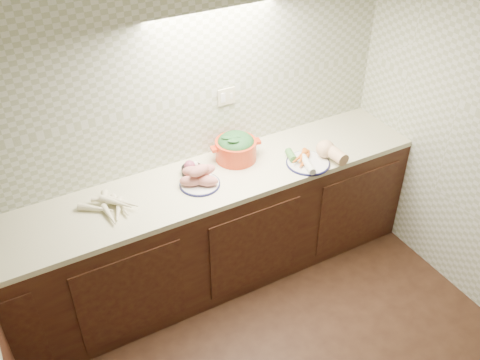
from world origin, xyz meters
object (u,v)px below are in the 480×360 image
parsnip_pile (103,203)px  sweet_potato_plate (199,177)px  dutch_oven (236,147)px  onion_bowl (191,169)px  veg_plate (316,155)px

parsnip_pile → sweet_potato_plate: bearing=-7.3°
sweet_potato_plate → dutch_oven: (0.36, 0.15, 0.04)m
sweet_potato_plate → dutch_oven: size_ratio=0.77×
onion_bowl → parsnip_pile: bearing=-174.8°
veg_plate → onion_bowl: bearing=161.2°
sweet_potato_plate → onion_bowl: size_ratio=1.99×
parsnip_pile → onion_bowl: 0.64m
parsnip_pile → dutch_oven: dutch_oven is taller
sweet_potato_plate → onion_bowl: bearing=87.5°
onion_bowl → sweet_potato_plate: bearing=-92.5°
parsnip_pile → veg_plate: (1.47, -0.23, 0.02)m
sweet_potato_plate → dutch_oven: bearing=23.0°
onion_bowl → dutch_oven: dutch_oven is taller
parsnip_pile → veg_plate: 1.49m
parsnip_pile → sweet_potato_plate: sweet_potato_plate is taller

